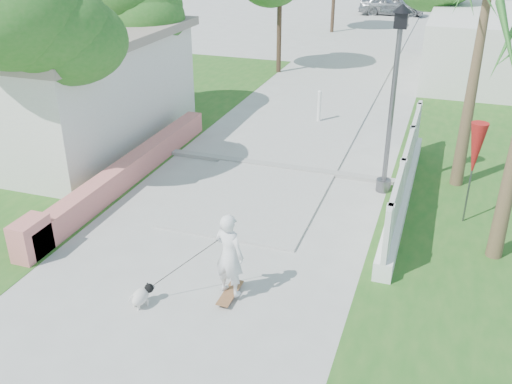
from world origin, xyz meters
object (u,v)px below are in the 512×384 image
at_px(street_lamp, 393,95).
at_px(skateboarder, 199,261).
at_px(parked_car, 392,4).
at_px(dog, 142,295).
at_px(bollard, 319,105).
at_px(patio_umbrella, 476,151).

xyz_separation_m(street_lamp, skateboarder, (-2.49, -5.45, -1.67)).
relative_size(street_lamp, parked_car, 1.03).
relative_size(street_lamp, dog, 8.39).
relative_size(street_lamp, bollard, 4.07).
xyz_separation_m(bollard, dog, (-0.65, -10.51, -0.38)).
distance_m(skateboarder, parked_car, 33.18).
distance_m(bollard, patio_umbrella, 7.25).
height_order(bollard, patio_umbrella, patio_umbrella).
xyz_separation_m(patio_umbrella, parked_car, (-5.08, 28.73, -0.95)).
height_order(street_lamp, bollard, street_lamp).
bearing_deg(patio_umbrella, street_lamp, 152.24).
distance_m(street_lamp, parked_car, 27.96).
height_order(street_lamp, skateboarder, street_lamp).
relative_size(patio_umbrella, skateboarder, 1.36).
bearing_deg(street_lamp, skateboarder, -114.61).
xyz_separation_m(street_lamp, bollard, (-2.70, 4.50, -1.84)).
relative_size(patio_umbrella, parked_car, 0.53).
bearing_deg(patio_umbrella, skateboarder, -134.67).
bearing_deg(skateboarder, bollard, -73.88).
xyz_separation_m(bollard, parked_car, (-0.48, 23.23, 0.15)).
height_order(bollard, dog, bollard).
bearing_deg(parked_car, street_lamp, -174.75).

